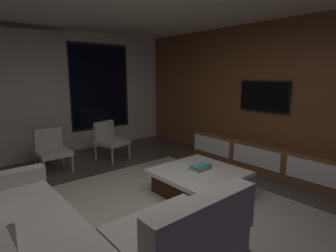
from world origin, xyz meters
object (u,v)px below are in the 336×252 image
Objects in this scene: media_console at (264,157)px; sectional_couch at (68,243)px; book_stack_on_coffee_table at (200,167)px; accent_chair_by_curtain at (52,148)px; mounted_tv at (264,96)px; coffee_table at (199,182)px; accent_chair_near_window at (109,138)px.

sectional_couch is at bearing -175.84° from media_console.
media_console is (1.60, -0.12, -0.15)m from book_stack_on_coffee_table.
sectional_couch is 2.86m from accent_chair_by_curtain.
media_console is at bearing -4.47° from book_stack_on_coffee_table.
accent_chair_by_curtain is 0.25× the size of media_console.
media_console is at bearing -132.44° from mounted_tv.
accent_chair_by_curtain is at bearing 119.14° from coffee_table.
media_console is (2.99, -2.49, -0.18)m from accent_chair_by_curtain.
accent_chair_by_curtain reaches higher than coffee_table.
media_console is at bearing -3.33° from coffee_table.
media_console is (3.72, 0.27, -0.04)m from sectional_couch.
accent_chair_by_curtain is at bearing 75.22° from sectional_couch.
accent_chair_by_curtain is (-1.34, 2.40, 0.25)m from coffee_table.
coffee_table is (2.07, 0.37, -0.10)m from sectional_couch.
sectional_couch is 0.81× the size of media_console.
book_stack_on_coffee_table is at bearing -59.51° from accent_chair_by_curtain.
accent_chair_by_curtain reaches higher than media_console.
coffee_table is 0.37× the size of media_console.
mounted_tv reaches higher than media_console.
media_console is (1.66, -0.10, 0.06)m from coffee_table.
mounted_tv is (3.17, -2.30, 0.92)m from accent_chair_by_curtain.
mounted_tv is (3.90, 0.47, 1.06)m from sectional_couch.
mounted_tv is at bearing 6.84° from sectional_couch.
coffee_table is at bearing -60.86° from accent_chair_by_curtain.
accent_chair_near_window reaches higher than book_stack_on_coffee_table.
mounted_tv is (2.01, -2.30, 0.92)m from accent_chair_near_window.
coffee_table is at bearing 176.67° from media_console.
book_stack_on_coffee_table is at bearing 25.92° from coffee_table.
mounted_tv is at bearing -35.88° from accent_chair_by_curtain.
book_stack_on_coffee_table is 0.10× the size of media_console.
accent_chair_near_window is 0.80× the size of mounted_tv.
sectional_couch is at bearing -173.16° from mounted_tv.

